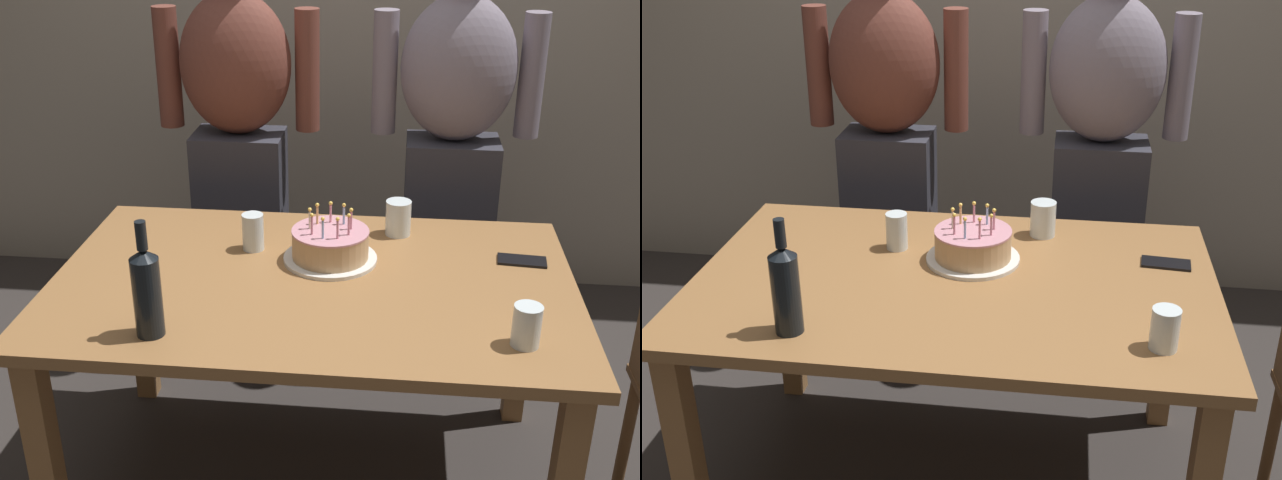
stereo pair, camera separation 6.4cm
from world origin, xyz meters
The scene contains 11 objects.
ground_plane centered at (0.00, 0.00, 0.00)m, with size 10.00×10.00×0.00m, color #332D2B.
back_wall centered at (0.00, 1.55, 1.30)m, with size 5.20×0.10×2.60m, color #9E9384.
dining_table centered at (0.00, 0.00, 0.64)m, with size 1.50×0.96×0.74m.
birthday_cake centered at (0.04, 0.13, 0.79)m, with size 0.28×0.28×0.17m.
water_glass_near centered at (0.56, -0.30, 0.79)m, with size 0.07×0.07×0.11m, color silver.
water_glass_far centered at (-0.21, 0.18, 0.80)m, with size 0.07×0.07×0.12m, color silver.
water_glass_side centered at (0.24, 0.34, 0.80)m, with size 0.08×0.08×0.11m, color silver.
wine_bottle centered at (-0.37, -0.34, 0.86)m, with size 0.07×0.07×0.31m.
cell_phone centered at (0.61, 0.17, 0.74)m, with size 0.14×0.07×0.01m, color black.
person_man_bearded centered at (-0.38, 0.81, 0.87)m, with size 0.61×0.27×1.66m.
person_woman_cardigan centered at (0.43, 0.81, 0.87)m, with size 0.61×0.27×1.66m.
Camera 1 is at (0.23, -1.99, 1.78)m, focal length 43.95 mm.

